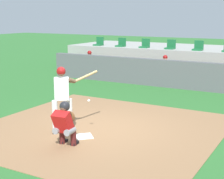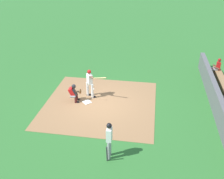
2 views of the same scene
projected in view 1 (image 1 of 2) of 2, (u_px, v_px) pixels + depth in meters
name	position (u px, v px, depth m)	size (l,w,h in m)	color
ground_plane	(100.00, 129.00, 9.99)	(80.00, 80.00, 0.00)	#2D6B2D
dirt_infield	(100.00, 129.00, 9.99)	(6.40, 6.40, 0.01)	#936B47
home_plate	(84.00, 136.00, 9.31)	(0.44, 0.44, 0.02)	white
batter_at_plate	(63.00, 95.00, 9.48)	(0.68, 1.38, 1.80)	silver
catcher_crouched	(65.00, 122.00, 8.56)	(0.51, 1.54, 1.13)	gray
dugout_wall	(178.00, 75.00, 15.41)	(13.00, 0.30, 1.20)	#59595E
dugout_bench	(185.00, 79.00, 16.34)	(11.80, 0.44, 0.45)	olive
dugout_player_0	(88.00, 63.00, 18.61)	(0.49, 0.70, 1.30)	#939399
dugout_player_1	(164.00, 69.00, 16.58)	(0.49, 0.70, 1.30)	#939399
stands_platform	(205.00, 61.00, 19.13)	(15.00, 4.40, 1.40)	#9E9E99
stadium_seat_0	(99.00, 43.00, 20.45)	(0.46, 0.46, 0.48)	#196033
stadium_seat_1	(121.00, 44.00, 19.75)	(0.46, 0.46, 0.48)	#196033
stadium_seat_2	(145.00, 45.00, 19.06)	(0.46, 0.46, 0.48)	#196033
stadium_seat_3	(171.00, 46.00, 18.36)	(0.46, 0.46, 0.48)	#196033
stadium_seat_4	(198.00, 48.00, 17.67)	(0.46, 0.46, 0.48)	#196033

